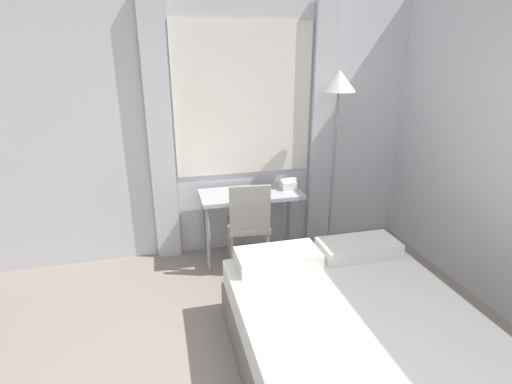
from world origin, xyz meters
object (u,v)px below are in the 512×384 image
object	(u,v)px
desk	(251,200)
desk_chair	(249,221)
standing_lamp	(338,98)
bed	(362,350)
telephone	(288,184)
book	(256,190)

from	to	relation	value
desk	desk_chair	xyz separation A→B (m)	(-0.08, -0.25, -0.12)
standing_lamp	bed	bearing A→B (deg)	-107.30
desk	telephone	world-z (taller)	telephone
standing_lamp	book	size ratio (longest dim) A/B	7.64
telephone	book	xyz separation A→B (m)	(-0.34, 0.01, -0.03)
desk	standing_lamp	xyz separation A→B (m)	(0.87, -0.03, 0.99)
book	telephone	bearing A→B (deg)	-0.85
desk_chair	bed	xyz separation A→B (m)	(0.39, -1.57, -0.27)
desk_chair	bed	world-z (taller)	desk_chair
desk_chair	book	distance (m)	0.38
desk_chair	telephone	bearing A→B (deg)	35.51
desk_chair	standing_lamp	bearing A→B (deg)	18.60
desk_chair	telephone	size ratio (longest dim) A/B	5.45
desk_chair	standing_lamp	size ratio (longest dim) A/B	0.49
desk	bed	distance (m)	1.89
bed	desk_chair	bearing A→B (deg)	103.99
standing_lamp	desk	bearing A→B (deg)	177.91
desk	bed	xyz separation A→B (m)	(0.31, -1.82, -0.39)
standing_lamp	desk_chair	bearing A→B (deg)	-167.07
desk_chair	book	size ratio (longest dim) A/B	3.71
desk	bed	size ratio (longest dim) A/B	0.52
bed	telephone	distance (m)	1.92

